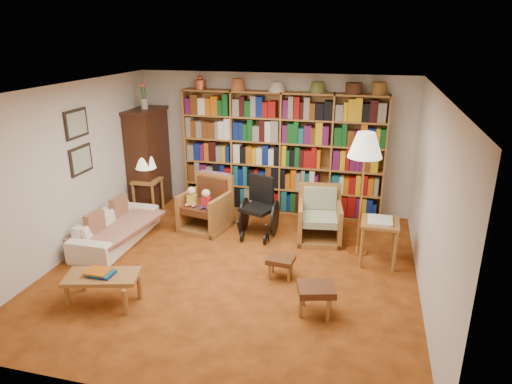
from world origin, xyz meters
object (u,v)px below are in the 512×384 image
(side_table_lamp, at_px, (148,187))
(wheelchair, at_px, (259,208))
(armchair_sage, at_px, (320,219))
(floor_lamp, at_px, (365,150))
(sofa, at_px, (116,228))
(side_table_papers, at_px, (380,228))
(footstool_b, at_px, (316,291))
(footstool_a, at_px, (281,261))
(coffee_table, at_px, (102,279))
(armchair_leather, at_px, (207,206))

(side_table_lamp, bearing_deg, wheelchair, -10.52)
(armchair_sage, distance_m, floor_lamp, 1.47)
(sofa, relative_size, side_table_papers, 2.55)
(wheelchair, xyz_separation_m, footstool_b, (1.19, -2.05, -0.14))
(sofa, relative_size, wheelchair, 1.79)
(footstool_a, bearing_deg, footstool_b, -51.76)
(side_table_papers, xyz_separation_m, coffee_table, (-3.28, -1.89, -0.21))
(side_table_lamp, height_order, footstool_a, side_table_lamp)
(armchair_sage, xyz_separation_m, footstool_a, (-0.36, -1.41, -0.08))
(wheelchair, xyz_separation_m, coffee_table, (-1.38, -2.46, -0.11))
(floor_lamp, relative_size, footstool_a, 4.87)
(wheelchair, bearing_deg, armchair_leather, 177.19)
(side_table_lamp, height_order, side_table_papers, side_table_papers)
(sofa, bearing_deg, footstool_a, -99.69)
(wheelchair, distance_m, coffee_table, 2.82)
(sofa, relative_size, armchair_sage, 2.01)
(wheelchair, bearing_deg, footstool_b, -59.87)
(armchair_sage, height_order, wheelchair, wheelchair)
(armchair_leather, xyz_separation_m, footstool_b, (2.12, -2.10, -0.08))
(footstool_b, bearing_deg, footstool_a, 128.24)
(wheelchair, relative_size, footstool_a, 2.54)
(wheelchair, relative_size, footstool_b, 1.90)
(side_table_lamp, xyz_separation_m, floor_lamp, (3.82, -0.73, 1.12))
(armchair_leather, height_order, footstool_a, armchair_leather)
(sofa, xyz_separation_m, coffee_table, (0.73, -1.56, 0.07))
(coffee_table, bearing_deg, footstool_b, 9.00)
(coffee_table, bearing_deg, armchair_leather, 79.78)
(sofa, distance_m, footstool_b, 3.50)
(side_table_lamp, xyz_separation_m, wheelchair, (2.21, -0.41, -0.04))
(sofa, bearing_deg, armchair_sage, -73.28)
(footstool_a, bearing_deg, coffee_table, -150.70)
(side_table_lamp, distance_m, wheelchair, 2.25)
(footstool_b, bearing_deg, sofa, 160.76)
(sofa, height_order, coffee_table, sofa)
(footstool_b, bearing_deg, wheelchair, 120.13)
(sofa, relative_size, footstool_b, 3.39)
(side_table_lamp, distance_m, footstool_b, 4.20)
(coffee_table, bearing_deg, footstool_a, 29.30)
(armchair_leather, distance_m, armchair_sage, 1.92)
(armchair_sage, xyz_separation_m, wheelchair, (-0.99, -0.07, 0.11))
(side_table_papers, height_order, coffee_table, side_table_papers)
(sofa, bearing_deg, wheelchair, -67.52)
(floor_lamp, relative_size, coffee_table, 1.92)
(armchair_leather, bearing_deg, sofa, -141.31)
(armchair_sage, height_order, floor_lamp, floor_lamp)
(sofa, bearing_deg, coffee_table, -155.54)
(armchair_leather, relative_size, footstool_b, 1.79)
(sofa, distance_m, armchair_leather, 1.52)
(sofa, xyz_separation_m, side_table_papers, (4.01, 0.33, 0.29))
(footstool_a, height_order, coffee_table, coffee_table)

